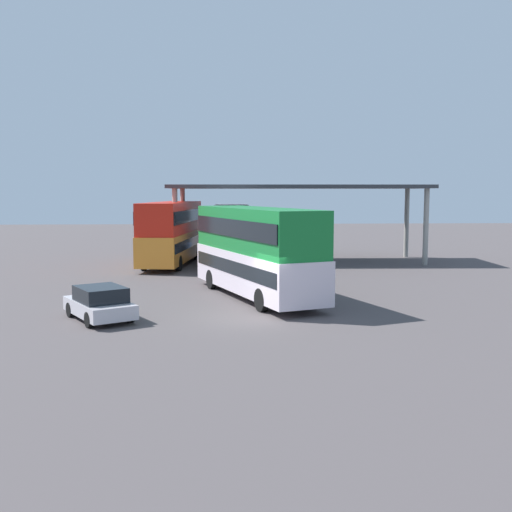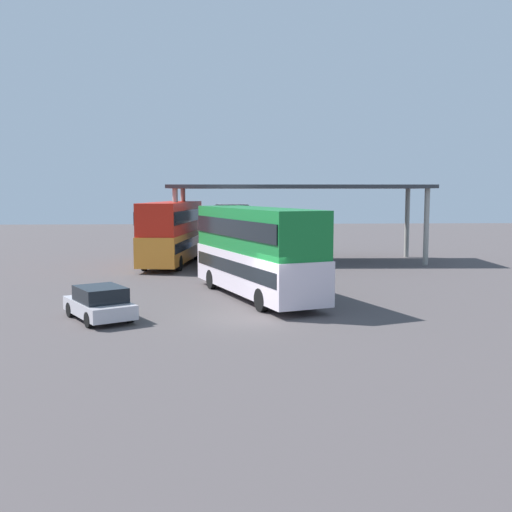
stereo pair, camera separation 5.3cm
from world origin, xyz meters
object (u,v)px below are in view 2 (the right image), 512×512
double_decker_main (256,249)px  double_decker_mid_row (232,232)px  parked_hatchback (100,303)px  double_decker_near_canopy (172,231)px

double_decker_main → double_decker_mid_row: (-0.97, 12.90, -0.10)m
double_decker_main → parked_hatchback: bearing=106.1°
parked_hatchback → double_decker_mid_row: 18.52m
parked_hatchback → double_decker_mid_row: size_ratio=0.37×
double_decker_main → double_decker_mid_row: double_decker_main is taller
parked_hatchback → double_decker_main: bearing=-84.7°
double_decker_main → double_decker_near_canopy: double_decker_near_canopy is taller
parked_hatchback → double_decker_near_canopy: 17.96m
double_decker_near_canopy → double_decker_mid_row: size_ratio=0.95×
double_decker_near_canopy → double_decker_mid_row: double_decker_near_canopy is taller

